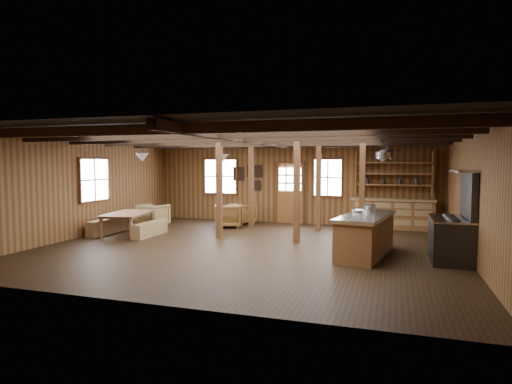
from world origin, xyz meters
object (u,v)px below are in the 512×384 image
(kitchen_island, at_px, (366,235))
(armchair_b, at_px, (242,214))
(dining_table, at_px, (130,224))
(armchair_a, at_px, (227,216))
(armchair_c, at_px, (153,215))
(commercial_range, at_px, (453,232))

(kitchen_island, distance_m, armchair_b, 5.83)
(kitchen_island, distance_m, dining_table, 6.78)
(armchair_a, xyz_separation_m, armchair_b, (0.18, 0.90, -0.02))
(armchair_a, relative_size, armchair_c, 0.99)
(armchair_a, bearing_deg, dining_table, 20.55)
(commercial_range, distance_m, armchair_a, 7.01)
(dining_table, distance_m, armchair_a, 3.11)
(dining_table, height_order, armchair_c, armchair_c)
(armchair_a, xyz_separation_m, armchair_c, (-2.39, -0.59, 0.01))
(commercial_range, xyz_separation_m, armchair_c, (-8.74, 2.38, -0.26))
(kitchen_island, bearing_deg, dining_table, -176.75)
(armchair_c, bearing_deg, commercial_range, 172.95)
(armchair_a, bearing_deg, armchair_b, -126.00)
(kitchen_island, relative_size, armchair_a, 3.19)
(dining_table, height_order, armchair_b, armchair_b)
(armchair_c, bearing_deg, armchair_a, -158.05)
(kitchen_island, distance_m, armchair_a, 5.42)
(dining_table, bearing_deg, commercial_range, -106.66)
(armchair_c, bearing_deg, armchair_b, -141.81)
(commercial_range, relative_size, armchair_c, 2.36)
(dining_table, distance_m, armchair_b, 3.91)
(commercial_range, height_order, armchair_a, commercial_range)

